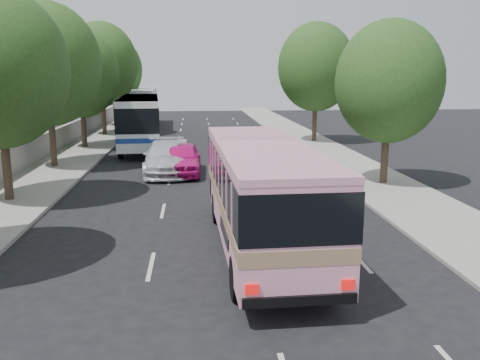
{
  "coord_description": "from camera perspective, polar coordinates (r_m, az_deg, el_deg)",
  "views": [
    {
      "loc": [
        -0.6,
        -15.85,
        5.39
      ],
      "look_at": [
        1.03,
        2.13,
        1.6
      ],
      "focal_mm": 38.0,
      "sensor_mm": 36.0,
      "label": 1
    }
  ],
  "objects": [
    {
      "name": "pink_bus",
      "position": [
        15.53,
        2.42,
        -0.52
      ],
      "size": [
        2.93,
        10.45,
        3.31
      ],
      "rotation": [
        0.0,
        0.0,
        0.03
      ],
      "color": "pink",
      "rests_on": "ground"
    },
    {
      "name": "ground",
      "position": [
        16.75,
        -2.89,
        -6.93
      ],
      "size": [
        120.0,
        120.0,
        0.0
      ],
      "primitive_type": "plane",
      "color": "black",
      "rests_on": "ground"
    },
    {
      "name": "tree_left_f",
      "position": [
        54.39,
        -14.0,
        12.15
      ],
      "size": [
        5.88,
        5.88,
        9.16
      ],
      "color": "#38281E",
      "rests_on": "ground"
    },
    {
      "name": "tree_left_c",
      "position": [
        30.86,
        -20.78,
        12.47
      ],
      "size": [
        6.0,
        6.0,
        9.35
      ],
      "color": "#38281E",
      "rests_on": "ground"
    },
    {
      "name": "tour_coach_front",
      "position": [
        37.87,
        -11.17,
        6.87
      ],
      "size": [
        3.6,
        12.66,
        3.74
      ],
      "rotation": [
        0.0,
        0.0,
        0.07
      ],
      "color": "white",
      "rests_on": "ground"
    },
    {
      "name": "tree_left_e",
      "position": [
        46.46,
        -15.27,
        12.73
      ],
      "size": [
        6.3,
        6.3,
        9.82
      ],
      "color": "#38281E",
      "rests_on": "ground"
    },
    {
      "name": "sidewalk_right",
      "position": [
        37.37,
        8.97,
        3.5
      ],
      "size": [
        4.0,
        90.0,
        0.12
      ],
      "primitive_type": "cube",
      "color": "#9E998E",
      "rests_on": "ground"
    },
    {
      "name": "tree_right_far",
      "position": [
        40.96,
        8.69,
        12.75
      ],
      "size": [
        6.0,
        6.0,
        9.35
      ],
      "color": "#38281E",
      "rests_on": "ground"
    },
    {
      "name": "tree_right_near",
      "position": [
        25.57,
        16.63,
        10.95
      ],
      "size": [
        5.1,
        5.1,
        7.95
      ],
      "color": "#38281E",
      "rests_on": "ground"
    },
    {
      "name": "taxi_roof_sign",
      "position": [
        27.67,
        -6.6,
        4.33
      ],
      "size": [
        0.55,
        0.19,
        0.18
      ],
      "primitive_type": "cube",
      "rotation": [
        0.0,
        0.0,
        -0.02
      ],
      "color": "silver",
      "rests_on": "pink_taxi"
    },
    {
      "name": "low_wall",
      "position": [
        37.41,
        -20.24,
        4.23
      ],
      "size": [
        0.3,
        90.0,
        1.5
      ],
      "primitive_type": "cube",
      "color": "#9E998E",
      "rests_on": "sidewalk_left"
    },
    {
      "name": "tree_left_d",
      "position": [
        38.61,
        -17.41,
        11.68
      ],
      "size": [
        5.52,
        5.52,
        8.6
      ],
      "color": "#38281E",
      "rests_on": "ground"
    },
    {
      "name": "tour_coach_rear",
      "position": [
        53.37,
        -11.01,
        8.34
      ],
      "size": [
        3.26,
        12.99,
        3.86
      ],
      "rotation": [
        0.0,
        0.0,
        0.04
      ],
      "color": "silver",
      "rests_on": "ground"
    },
    {
      "name": "white_pickup",
      "position": [
        28.18,
        -8.26,
        2.5
      ],
      "size": [
        2.68,
        6.08,
        1.74
      ],
      "primitive_type": "imported",
      "rotation": [
        0.0,
        0.0,
        0.04
      ],
      "color": "silver",
      "rests_on": "ground"
    },
    {
      "name": "sidewalk_left",
      "position": [
        37.09,
        -17.46,
        3.06
      ],
      "size": [
        4.0,
        90.0,
        0.15
      ],
      "primitive_type": "cube",
      "color": "#9E998E",
      "rests_on": "ground"
    },
    {
      "name": "pink_taxi",
      "position": [
        27.81,
        -6.55,
        2.4
      ],
      "size": [
        2.15,
        5.08,
        1.72
      ],
      "primitive_type": "imported",
      "rotation": [
        0.0,
        0.0,
        -0.02
      ],
      "color": "#E21387",
      "rests_on": "ground"
    }
  ]
}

